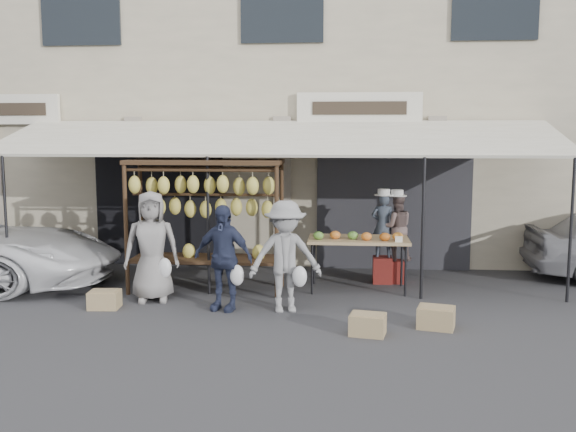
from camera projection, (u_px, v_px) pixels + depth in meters
The scene contains 15 objects.
ground_plane at pixel (259, 315), 9.52m from camera, with size 90.00×90.00×0.00m, color #2D2D30.
shophouse at pixel (294, 92), 15.46m from camera, with size 24.00×6.15×7.30m.
awning at pixel (276, 139), 11.44m from camera, with size 10.00×2.35×2.92m.
banana_rack at pixel (205, 199), 10.73m from camera, with size 2.60×0.90×2.24m.
produce_table at pixel (359, 240), 10.87m from camera, with size 1.70×0.90×1.04m.
vendor_left at pixel (383, 225), 11.41m from camera, with size 0.42×0.27×1.15m, color #394351.
vendor_right at pixel (396, 227), 11.42m from camera, with size 0.58×0.45×1.19m, color #675350.
customer_left at pixel (152, 246), 10.21m from camera, with size 0.86×0.56×1.77m, color gray.
customer_mid at pixel (223, 258), 9.70m from camera, with size 0.95×0.39×1.61m, color #29304C.
customer_right at pixel (285, 256), 9.60m from camera, with size 1.09×0.63×1.68m, color gray.
stool_left at pixel (382, 270), 11.51m from camera, with size 0.34×0.34×0.47m, color maroon.
stool_right at pixel (395, 271), 11.53m from camera, with size 0.29×0.29×0.41m, color maroon.
crate_near_a at pixel (368, 325), 8.56m from camera, with size 0.46×0.35×0.28m, color tan.
crate_near_b at pixel (436, 318), 8.86m from camera, with size 0.49×0.37×0.30m, color tan.
crate_far at pixel (105, 300), 9.85m from camera, with size 0.45×0.34×0.27m, color tan.
Camera 1 is at (1.26, -9.18, 2.69)m, focal length 40.00 mm.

